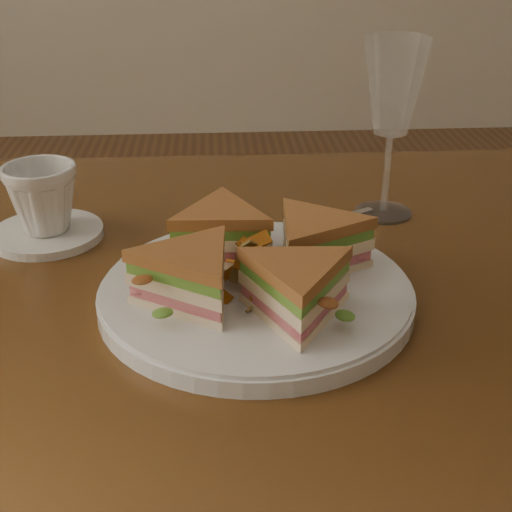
# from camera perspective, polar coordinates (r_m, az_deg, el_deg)

# --- Properties ---
(table) EXTENTS (1.20, 0.80, 0.75)m
(table) POSITION_cam_1_polar(r_m,az_deg,el_deg) (0.78, -3.33, -8.45)
(table) COLOR #3A210D
(table) RESTS_ON ground
(plate) EXTENTS (0.30, 0.30, 0.02)m
(plate) POSITION_cam_1_polar(r_m,az_deg,el_deg) (0.69, 0.00, -3.13)
(plate) COLOR silver
(plate) RESTS_ON table
(sandwich_wedges) EXTENTS (0.28, 0.28, 0.06)m
(sandwich_wedges) POSITION_cam_1_polar(r_m,az_deg,el_deg) (0.67, 0.00, -0.38)
(sandwich_wedges) COLOR #FAE2B9
(sandwich_wedges) RESTS_ON plate
(crisps_mound) EXTENTS (0.09, 0.09, 0.05)m
(crisps_mound) POSITION_cam_1_polar(r_m,az_deg,el_deg) (0.67, 0.00, -0.69)
(crisps_mound) COLOR #B86317
(crisps_mound) RESTS_ON plate
(spoon) EXTENTS (0.17, 0.10, 0.01)m
(spoon) POSITION_cam_1_polar(r_m,az_deg,el_deg) (0.82, 1.91, 1.82)
(spoon) COLOR silver
(spoon) RESTS_ON table
(knife) EXTENTS (0.21, 0.09, 0.00)m
(knife) POSITION_cam_1_polar(r_m,az_deg,el_deg) (0.80, -3.75, 0.74)
(knife) COLOR silver
(knife) RESTS_ON table
(wine_glass) EXTENTS (0.08, 0.08, 0.21)m
(wine_glass) POSITION_cam_1_polar(r_m,az_deg,el_deg) (0.85, 10.97, 12.83)
(wine_glass) COLOR white
(wine_glass) RESTS_ON table
(saucer) EXTENTS (0.13, 0.13, 0.01)m
(saucer) POSITION_cam_1_polar(r_m,az_deg,el_deg) (0.85, -16.34, 1.73)
(saucer) COLOR silver
(saucer) RESTS_ON table
(coffee_cup) EXTENTS (0.09, 0.09, 0.08)m
(coffee_cup) POSITION_cam_1_polar(r_m,az_deg,el_deg) (0.84, -16.72, 4.44)
(coffee_cup) COLOR silver
(coffee_cup) RESTS_ON saucer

